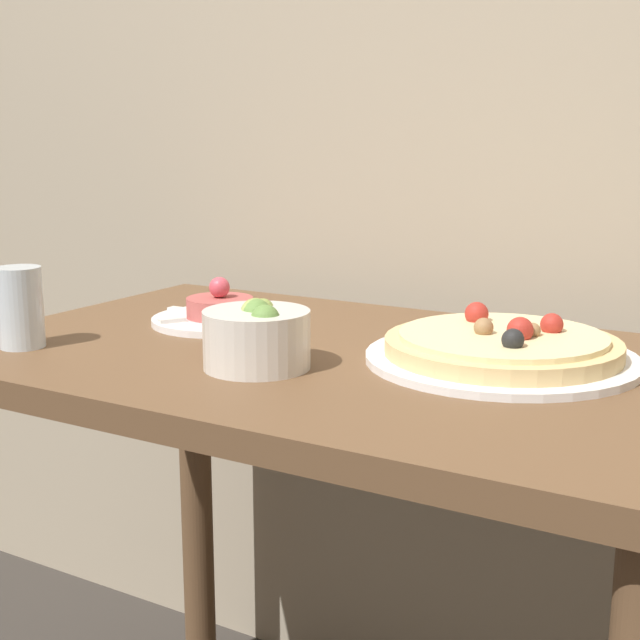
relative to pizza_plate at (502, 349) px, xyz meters
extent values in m
cube|color=brown|center=(-0.21, -0.06, -0.04)|extent=(1.02, 0.63, 0.03)
cylinder|color=brown|center=(-0.65, 0.20, -0.42)|extent=(0.06, 0.06, 0.74)
cylinder|color=white|center=(0.00, 0.00, -0.01)|extent=(0.34, 0.34, 0.01)
cylinder|color=#E5C17F|center=(0.00, 0.00, 0.00)|extent=(0.30, 0.30, 0.02)
cylinder|color=beige|center=(0.00, 0.00, 0.02)|extent=(0.26, 0.26, 0.01)
sphere|color=#B22D23|center=(0.05, 0.04, 0.03)|extent=(0.03, 0.03, 0.03)
sphere|color=black|center=(0.03, -0.06, 0.03)|extent=(0.03, 0.03, 0.03)
sphere|color=#997047|center=(-0.02, -0.01, 0.03)|extent=(0.02, 0.02, 0.02)
sphere|color=#997047|center=(0.04, 0.01, 0.03)|extent=(0.02, 0.02, 0.02)
sphere|color=#B22D23|center=(-0.06, 0.05, 0.03)|extent=(0.03, 0.03, 0.03)
sphere|color=#B22D23|center=(0.03, -0.01, 0.03)|extent=(0.03, 0.03, 0.03)
cylinder|color=white|center=(-0.45, 0.01, -0.01)|extent=(0.21, 0.21, 0.01)
cylinder|color=#B2514C|center=(-0.45, 0.01, 0.01)|extent=(0.10, 0.10, 0.03)
sphere|color=#DB4C5B|center=(-0.45, 0.01, 0.04)|extent=(0.03, 0.03, 0.03)
cube|color=white|center=(-0.37, 0.01, -0.01)|extent=(0.04, 0.02, 0.01)
cube|color=white|center=(-0.41, 0.07, -0.01)|extent=(0.03, 0.04, 0.01)
cube|color=white|center=(-0.48, 0.07, -0.01)|extent=(0.03, 0.04, 0.01)
cube|color=white|center=(-0.52, 0.01, -0.01)|extent=(0.04, 0.02, 0.01)
cube|color=white|center=(-0.48, -0.06, -0.01)|extent=(0.03, 0.04, 0.01)
cube|color=white|center=(-0.41, -0.06, -0.01)|extent=(0.03, 0.04, 0.01)
cylinder|color=silver|center=(-0.25, -0.18, 0.02)|extent=(0.13, 0.13, 0.07)
sphere|color=#668E42|center=(-0.25, -0.17, 0.05)|extent=(0.04, 0.04, 0.04)
sphere|color=#8EA34C|center=(-0.26, -0.14, 0.05)|extent=(0.03, 0.03, 0.03)
sphere|color=#8EA34C|center=(-0.26, -0.17, 0.05)|extent=(0.04, 0.04, 0.04)
sphere|color=#668E42|center=(-0.23, -0.19, 0.05)|extent=(0.04, 0.04, 0.04)
sphere|color=#A3B25B|center=(-0.26, -0.17, 0.05)|extent=(0.04, 0.04, 0.04)
cylinder|color=silver|center=(-0.59, -0.25, 0.04)|extent=(0.06, 0.06, 0.11)
camera|label=1|loc=(0.35, -1.05, 0.27)|focal=50.00mm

